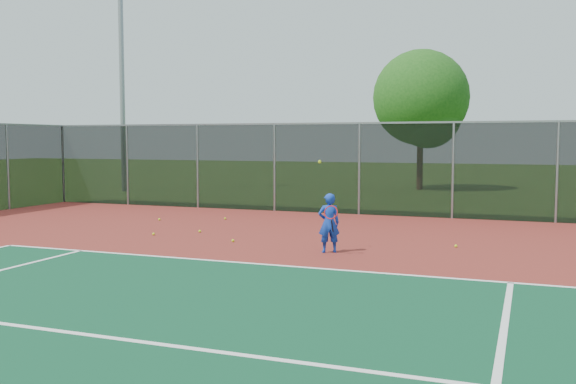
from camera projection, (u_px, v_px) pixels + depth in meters
The scene contains 13 objects.
ground at pixel (352, 318), 8.90m from camera, with size 120.00×120.00×0.00m, color #2E5217.
court_apron at pixel (383, 287), 10.77m from camera, with size 30.00×20.00×0.02m, color maroon.
court_lines at pixel (496, 384), 6.44m from camera, with size 22.10×13.05×0.00m.
fence_back at pixel (453, 169), 19.96m from camera, with size 30.00×0.06×3.03m.
tennis_player at pixel (329, 223), 13.94m from camera, with size 0.59×0.66×2.01m.
practice_ball_0 at pixel (233, 241), 15.42m from camera, with size 0.07×0.07×0.07m, color #C1E31A.
practice_ball_1 at pixel (225, 218), 19.74m from camera, with size 0.07×0.07×0.07m, color #C1E31A.
practice_ball_2 at pixel (456, 246), 14.64m from camera, with size 0.07×0.07×0.07m, color #C1E31A.
practice_ball_3 at pixel (200, 231), 17.01m from camera, with size 0.07×0.07×0.07m, color #C1E31A.
practice_ball_4 at pixel (154, 234), 16.50m from camera, with size 0.07×0.07×0.07m, color #C1E31A.
practice_ball_5 at pixel (159, 219), 19.51m from camera, with size 0.07×0.07×0.07m, color #C1E31A.
floodlight_nw at pixel (121, 42), 30.25m from camera, with size 0.90×0.40×12.59m.
tree_back_left at pixel (423, 102), 31.33m from camera, with size 4.69×4.69×6.88m.
Camera 1 is at (2.26, -8.48, 2.48)m, focal length 40.00 mm.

